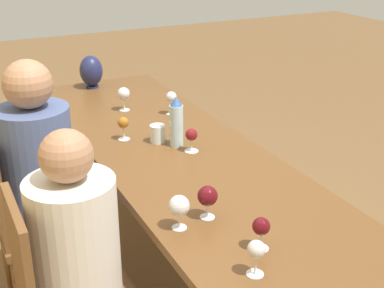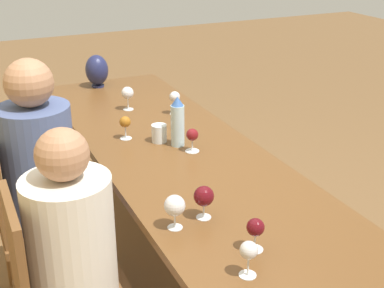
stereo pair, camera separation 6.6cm
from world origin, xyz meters
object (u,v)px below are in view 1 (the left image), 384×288
(vase, at_px, (91,71))
(wine_glass_0, at_px, (261,227))
(wine_glass_1, at_px, (256,250))
(wine_glass_6, at_px, (191,136))
(water_bottle, at_px, (176,122))
(wine_glass_7, at_px, (171,98))
(person_near, at_px, (81,262))
(wine_glass_2, at_px, (179,206))
(wine_glass_5, at_px, (123,123))
(person_far, at_px, (42,181))
(chair_far, at_px, (29,219))
(water_tumbler, at_px, (158,134))
(wine_glass_4, at_px, (208,196))
(wine_glass_3, at_px, (124,94))

(vase, bearing_deg, wine_glass_0, 178.94)
(wine_glass_1, relative_size, wine_glass_6, 1.06)
(water_bottle, height_order, vase, water_bottle)
(wine_glass_7, xyz_separation_m, person_near, (-1.03, 0.86, -0.24))
(wine_glass_2, bearing_deg, wine_glass_5, -6.97)
(water_bottle, height_order, person_far, person_far)
(chair_far, bearing_deg, wine_glass_0, -148.57)
(vase, xyz_separation_m, wine_glass_7, (-0.74, -0.26, -0.01))
(chair_far, bearing_deg, water_bottle, -94.63)
(water_tumbler, distance_m, wine_glass_0, 1.07)
(wine_glass_0, bearing_deg, wine_glass_4, 13.66)
(vase, distance_m, person_near, 1.88)
(water_tumbler, bearing_deg, wine_glass_5, 52.29)
(person_far, bearing_deg, wine_glass_3, -47.46)
(wine_glass_7, bearing_deg, wine_glass_1, 165.41)
(vase, bearing_deg, wine_glass_5, 172.80)
(water_bottle, xyz_separation_m, wine_glass_6, (-0.10, -0.03, -0.04))
(wine_glass_5, bearing_deg, vase, -7.20)
(wine_glass_3, xyz_separation_m, wine_glass_5, (-0.44, 0.16, -0.01))
(wine_glass_3, xyz_separation_m, person_far, (-0.58, 0.63, -0.18))
(wine_glass_6, height_order, person_near, person_near)
(wine_glass_1, bearing_deg, wine_glass_4, -4.47)
(chair_far, distance_m, person_far, 0.21)
(water_bottle, xyz_separation_m, wine_glass_5, (0.20, 0.22, -0.04))
(wine_glass_6, relative_size, chair_far, 0.13)
(wine_glass_0, distance_m, wine_glass_1, 0.15)
(wine_glass_2, distance_m, wine_glass_5, 0.93)
(wine_glass_2, distance_m, person_near, 0.44)
(wine_glass_4, bearing_deg, chair_far, 36.57)
(wine_glass_5, relative_size, wine_glass_6, 1.04)
(water_tumbler, bearing_deg, wine_glass_4, 170.82)
(wine_glass_6, xyz_separation_m, wine_glass_7, (0.55, -0.14, 0.02))
(wine_glass_3, relative_size, wine_glass_5, 1.15)
(person_far, bearing_deg, wine_glass_1, -158.60)
(wine_glass_1, relative_size, wine_glass_3, 0.89)
(water_tumbler, relative_size, wine_glass_0, 0.75)
(wine_glass_3, bearing_deg, person_far, 132.54)
(person_near, bearing_deg, vase, -18.44)
(wine_glass_6, bearing_deg, wine_glass_4, 159.06)
(wine_glass_3, bearing_deg, wine_glass_1, 174.28)
(wine_glass_6, xyz_separation_m, person_far, (0.16, 0.72, -0.16))
(wine_glass_2, height_order, chair_far, chair_far)
(wine_glass_4, relative_size, wine_glass_7, 0.97)
(vase, bearing_deg, person_far, 152.25)
(wine_glass_0, relative_size, wine_glass_4, 0.92)
(water_tumbler, relative_size, wine_glass_5, 0.74)
(water_tumbler, relative_size, wine_glass_1, 0.72)
(wine_glass_1, bearing_deg, wine_glass_5, -0.54)
(wine_glass_6, bearing_deg, wine_glass_1, 165.26)
(vase, height_order, person_near, person_near)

